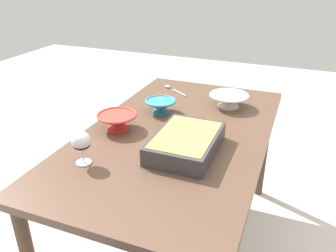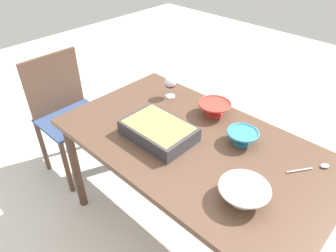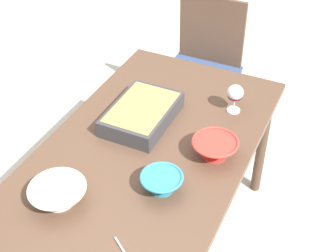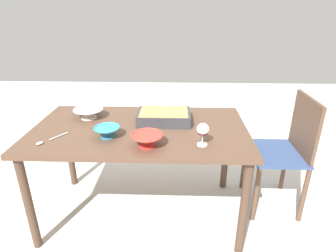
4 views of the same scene
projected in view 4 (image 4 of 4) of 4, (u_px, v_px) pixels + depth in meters
ground_plane at (143, 211)px, 2.22m from camera, size 8.00×8.00×0.00m
dining_table at (140, 137)px, 1.96m from camera, size 1.46×0.84×0.73m
chair at (287, 148)px, 2.12m from camera, size 0.38×0.44×0.91m
wine_glass at (203, 131)px, 1.65m from camera, size 0.08×0.08×0.14m
casserole_dish at (164, 116)px, 2.00m from camera, size 0.37×0.25×0.08m
mixing_bowl at (89, 113)px, 2.08m from camera, size 0.22×0.22×0.07m
small_bowl at (107, 131)px, 1.77m from camera, size 0.17×0.17×0.07m
serving_bowl at (147, 139)px, 1.66m from camera, size 0.19×0.19×0.08m
serving_spoon at (46, 141)px, 1.73m from camera, size 0.14×0.19×0.01m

